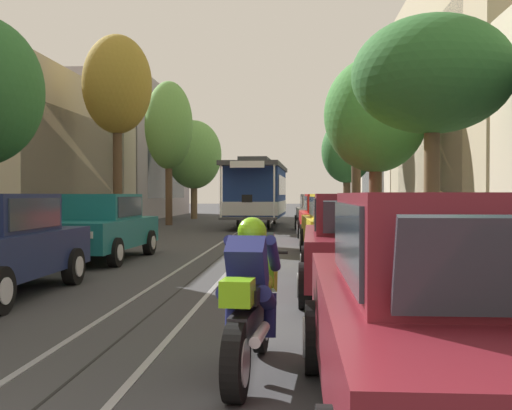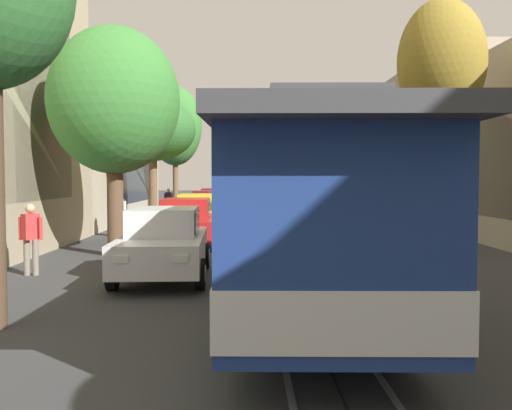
# 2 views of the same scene
# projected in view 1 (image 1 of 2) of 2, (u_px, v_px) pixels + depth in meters

# --- Properties ---
(ground_plane) EXTENTS (160.00, 160.00, 0.00)m
(ground_plane) POSITION_uv_depth(u_px,v_px,m) (244.00, 238.00, 21.98)
(ground_plane) COLOR #38383A
(trolley_track_rails) EXTENTS (1.14, 58.29, 0.01)m
(trolley_track_rails) POSITION_uv_depth(u_px,v_px,m) (250.00, 232.00, 25.01)
(trolley_track_rails) COLOR gray
(trolley_track_rails) RESTS_ON ground
(building_facade_left) EXTENTS (5.61, 49.99, 8.79)m
(building_facade_left) POSITION_uv_depth(u_px,v_px,m) (29.00, 140.00, 26.15)
(building_facade_left) COLOR gray
(building_facade_left) RESTS_ON ground
(building_facade_right) EXTENTS (5.55, 49.99, 10.63)m
(building_facade_right) POSITION_uv_depth(u_px,v_px,m) (468.00, 129.00, 27.20)
(building_facade_right) COLOR #BCAD93
(building_facade_right) RESTS_ON ground
(parked_car_teal_mid_left) EXTENTS (2.10, 4.40, 1.58)m
(parked_car_teal_mid_left) POSITION_uv_depth(u_px,v_px,m) (99.00, 227.00, 14.49)
(parked_car_teal_mid_left) COLOR #196B70
(parked_car_teal_mid_left) RESTS_ON ground
(parked_car_maroon_near_right) EXTENTS (2.01, 4.37, 1.58)m
(parked_car_maroon_near_right) POSITION_uv_depth(u_px,v_px,m) (463.00, 315.00, 3.86)
(parked_car_maroon_near_right) COLOR maroon
(parked_car_maroon_near_right) RESTS_ON ground
(parked_car_maroon_second_right) EXTENTS (2.06, 4.39, 1.58)m
(parked_car_maroon_second_right) POSITION_uv_depth(u_px,v_px,m) (363.00, 243.00, 9.50)
(parked_car_maroon_second_right) COLOR maroon
(parked_car_maroon_second_right) RESTS_ON ground
(parked_car_yellow_mid_right) EXTENTS (2.11, 4.41, 1.58)m
(parked_car_yellow_mid_right) POSITION_uv_depth(u_px,v_px,m) (341.00, 225.00, 15.19)
(parked_car_yellow_mid_right) COLOR gold
(parked_car_yellow_mid_right) RESTS_ON ground
(parked_car_red_fourth_right) EXTENTS (2.09, 4.40, 1.58)m
(parked_car_red_fourth_right) POSITION_uv_depth(u_px,v_px,m) (328.00, 218.00, 20.16)
(parked_car_red_fourth_right) COLOR red
(parked_car_red_fourth_right) RESTS_ON ground
(parked_car_white_fifth_right) EXTENTS (2.11, 4.41, 1.58)m
(parked_car_white_fifth_right) POSITION_uv_depth(u_px,v_px,m) (319.00, 212.00, 25.80)
(parked_car_white_fifth_right) COLOR silver
(parked_car_white_fifth_right) RESTS_ON ground
(street_tree_kerb_left_mid) EXTENTS (2.55, 2.50, 7.47)m
(street_tree_kerb_left_mid) POSITION_uv_depth(u_px,v_px,m) (117.00, 86.00, 22.34)
(street_tree_kerb_left_mid) COLOR #4C3826
(street_tree_kerb_left_mid) RESTS_ON ground
(street_tree_kerb_left_fourth) EXTENTS (2.45, 2.28, 7.36)m
(street_tree_kerb_left_fourth) POSITION_uv_depth(u_px,v_px,m) (169.00, 126.00, 30.90)
(street_tree_kerb_left_fourth) COLOR brown
(street_tree_kerb_left_fourth) RESTS_ON ground
(street_tree_kerb_left_far) EXTENTS (3.54, 3.31, 6.33)m
(street_tree_kerb_left_far) POSITION_uv_depth(u_px,v_px,m) (194.00, 155.00, 38.91)
(street_tree_kerb_left_far) COLOR brown
(street_tree_kerb_left_far) RESTS_ON ground
(street_tree_kerb_right_second) EXTENTS (3.70, 3.44, 5.66)m
(street_tree_kerb_right_second) POSITION_uv_depth(u_px,v_px,m) (432.00, 76.00, 13.88)
(street_tree_kerb_right_second) COLOR brown
(street_tree_kerb_right_second) RESTS_ON ground
(street_tree_kerb_right_mid) EXTENTS (3.75, 3.64, 6.57)m
(street_tree_kerb_right_mid) POSITION_uv_depth(u_px,v_px,m) (376.00, 116.00, 21.98)
(street_tree_kerb_right_mid) COLOR brown
(street_tree_kerb_right_mid) RESTS_ON ground
(street_tree_kerb_right_fourth) EXTENTS (2.64, 2.42, 6.71)m
(street_tree_kerb_right_fourth) POSITION_uv_depth(u_px,v_px,m) (356.00, 125.00, 29.83)
(street_tree_kerb_right_fourth) COLOR #4C3826
(street_tree_kerb_right_fourth) RESTS_ON ground
(street_tree_kerb_right_far) EXTENTS (3.32, 3.49, 6.51)m
(street_tree_kerb_right_far) POSITION_uv_depth(u_px,v_px,m) (347.00, 151.00, 39.36)
(street_tree_kerb_right_far) COLOR brown
(street_tree_kerb_right_far) RESTS_ON ground
(cable_car_trolley) EXTENTS (2.81, 9.17, 3.28)m
(cable_car_trolley) POSITION_uv_depth(u_px,v_px,m) (258.00, 193.00, 29.87)
(cable_car_trolley) COLOR navy
(cable_car_trolley) RESTS_ON ground
(motorcycle_with_rider) EXTENTS (0.58, 1.99, 1.37)m
(motorcycle_with_rider) POSITION_uv_depth(u_px,v_px,m) (250.00, 301.00, 5.25)
(motorcycle_with_rider) COLOR black
(motorcycle_with_rider) RESTS_ON ground
(pedestrian_on_left_pavement) EXTENTS (0.55, 0.42, 1.66)m
(pedestrian_on_left_pavement) POSITION_uv_depth(u_px,v_px,m) (395.00, 210.00, 25.19)
(pedestrian_on_left_pavement) COLOR slate
(pedestrian_on_left_pavement) RESTS_ON ground
(pedestrian_on_right_pavement) EXTENTS (0.55, 0.31, 1.67)m
(pedestrian_on_right_pavement) POSITION_uv_depth(u_px,v_px,m) (439.00, 217.00, 16.72)
(pedestrian_on_right_pavement) COLOR #282D38
(pedestrian_on_right_pavement) RESTS_ON ground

